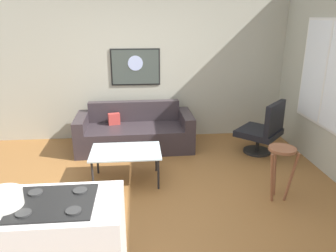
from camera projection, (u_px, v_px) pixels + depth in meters
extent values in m
cube|color=brown|center=(151.00, 204.00, 4.04)|extent=(6.40, 6.40, 0.04)
cube|color=#A9A694|center=(144.00, 63.00, 5.87)|extent=(6.40, 0.05, 2.80)
cube|color=#32292E|center=(135.00, 137.00, 5.64)|extent=(1.64, 0.90, 0.40)
cube|color=#32292E|center=(134.00, 111.00, 5.85)|extent=(1.62, 0.20, 0.36)
cube|color=#32292E|center=(82.00, 134.00, 5.52)|extent=(0.20, 0.86, 0.61)
cube|color=#32292E|center=(186.00, 130.00, 5.71)|extent=(0.20, 0.86, 0.61)
cube|color=#AB3733|center=(114.00, 119.00, 5.66)|extent=(0.22, 0.14, 0.20)
cube|color=silver|center=(126.00, 151.00, 4.43)|extent=(0.96, 0.64, 0.02)
cylinder|color=#232326|center=(93.00, 177.00, 4.22)|extent=(0.03, 0.03, 0.44)
cylinder|color=#232326|center=(158.00, 174.00, 4.29)|extent=(0.03, 0.03, 0.44)
cylinder|color=#232326|center=(97.00, 160.00, 4.73)|extent=(0.03, 0.03, 0.44)
cylinder|color=#232326|center=(156.00, 157.00, 4.80)|extent=(0.03, 0.03, 0.44)
cylinder|color=black|center=(257.00, 151.00, 5.53)|extent=(0.46, 0.46, 0.04)
cylinder|color=black|center=(258.00, 141.00, 5.47)|extent=(0.06, 0.06, 0.33)
cube|color=black|center=(259.00, 132.00, 5.42)|extent=(0.90, 0.90, 0.10)
cube|color=black|center=(275.00, 118.00, 5.18)|extent=(0.51, 0.53, 0.50)
cylinder|color=brown|center=(282.00, 149.00, 3.91)|extent=(0.33, 0.33, 0.03)
cylinder|color=brown|center=(275.00, 170.00, 4.15)|extent=(0.04, 0.13, 0.66)
cylinder|color=brown|center=(272.00, 178.00, 3.94)|extent=(0.13, 0.10, 0.66)
cylinder|color=brown|center=(291.00, 177.00, 3.96)|extent=(0.13, 0.10, 0.66)
cube|color=black|center=(54.00, 202.00, 2.39)|extent=(0.60, 0.50, 0.01)
cylinder|color=#2D2D2D|center=(23.00, 213.00, 2.24)|extent=(0.11, 0.11, 0.01)
cylinder|color=#2D2D2D|center=(73.00, 211.00, 2.27)|extent=(0.11, 0.11, 0.01)
cylinder|color=#2D2D2D|center=(35.00, 192.00, 2.50)|extent=(0.11, 0.11, 0.01)
cylinder|color=#2D2D2D|center=(80.00, 190.00, 2.53)|extent=(0.11, 0.11, 0.01)
cylinder|color=silver|center=(4.00, 207.00, 2.33)|extent=(0.15, 0.15, 0.01)
cylinder|color=silver|center=(3.00, 200.00, 2.32)|extent=(0.27, 0.27, 0.13)
cube|color=black|center=(135.00, 67.00, 5.84)|extent=(0.89, 0.01, 0.66)
cube|color=#3E4640|center=(135.00, 67.00, 5.83)|extent=(0.84, 0.02, 0.61)
cylinder|color=#AFBEE9|center=(135.00, 63.00, 5.80)|extent=(0.27, 0.01, 0.27)
cube|color=silver|center=(326.00, 74.00, 4.65)|extent=(0.02, 1.38, 1.55)
cube|color=white|center=(326.00, 74.00, 4.64)|extent=(0.01, 1.30, 1.47)
cube|color=silver|center=(326.00, 74.00, 4.64)|extent=(0.01, 0.04, 1.47)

